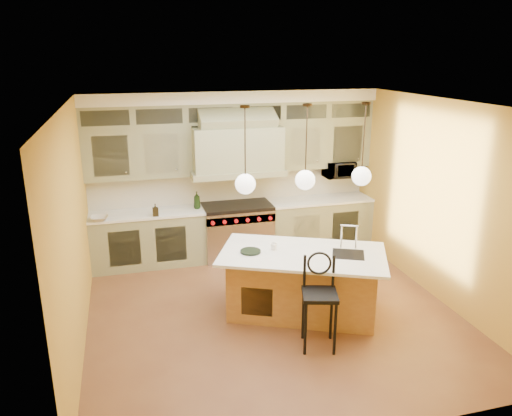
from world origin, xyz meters
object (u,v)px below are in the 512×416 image
object	(u,v)px
counter_stool	(319,295)
microwave	(339,169)
kitchen_island	(302,282)
range	(237,230)

from	to	relation	value
counter_stool	microwave	world-z (taller)	microwave
counter_stool	kitchen_island	bearing A→B (deg)	99.78
kitchen_island	microwave	size ratio (longest dim) A/B	4.60
counter_stool	microwave	xyz separation A→B (m)	(1.64, 3.18, 0.77)
kitchen_island	counter_stool	size ratio (longest dim) A/B	2.09
range	microwave	xyz separation A→B (m)	(1.95, 0.11, 0.96)
range	counter_stool	size ratio (longest dim) A/B	1.01
kitchen_island	microwave	bearing A→B (deg)	81.44
kitchen_island	microwave	xyz separation A→B (m)	(1.55, 2.36, 0.98)
counter_stool	range	bearing A→B (deg)	111.82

